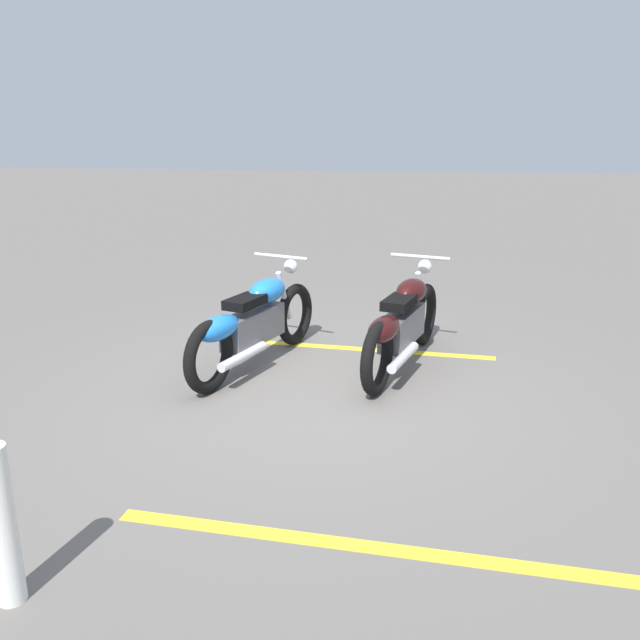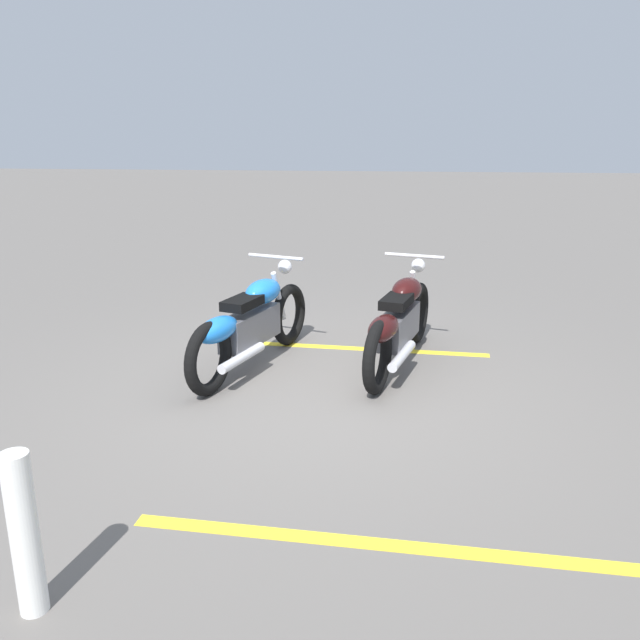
% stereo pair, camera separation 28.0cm
% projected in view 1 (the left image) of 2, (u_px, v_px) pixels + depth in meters
% --- Properties ---
extents(ground_plane, '(60.00, 60.00, 0.00)m').
position_uv_depth(ground_plane, '(318.00, 392.00, 6.00)').
color(ground_plane, '#66605B').
extents(motorcycle_bright_foreground, '(2.15, 0.85, 1.04)m').
position_uv_depth(motorcycle_bright_foreground, '(253.00, 323.00, 6.49)').
color(motorcycle_bright_foreground, black).
rests_on(motorcycle_bright_foreground, ground).
extents(motorcycle_dark_foreground, '(2.18, 0.78, 1.04)m').
position_uv_depth(motorcycle_dark_foreground, '(402.00, 323.00, 6.47)').
color(motorcycle_dark_foreground, black).
rests_on(motorcycle_dark_foreground, ground).
extents(bollard_post, '(0.14, 0.14, 0.86)m').
position_uv_depth(bollard_post, '(2.00, 526.00, 3.26)').
color(bollard_post, white).
rests_on(bollard_post, ground).
extents(parking_stripe_near, '(0.30, 3.20, 0.01)m').
position_uv_depth(parking_stripe_near, '(343.00, 348.00, 7.19)').
color(parking_stripe_near, yellow).
rests_on(parking_stripe_near, ground).
extents(parking_stripe_mid, '(0.30, 3.20, 0.01)m').
position_uv_depth(parking_stripe_mid, '(381.00, 548.00, 3.78)').
color(parking_stripe_mid, yellow).
rests_on(parking_stripe_mid, ground).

